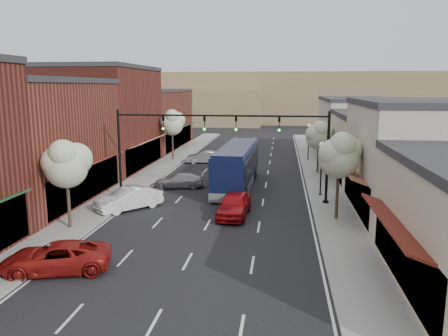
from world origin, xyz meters
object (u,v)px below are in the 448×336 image
at_px(tree_right_near, 340,154).
at_px(red_hatchback, 234,205).
at_px(lamp_post_far, 309,136).
at_px(parked_car_a, 56,257).
at_px(signal_mast_left, 148,141).
at_px(tree_right_far, 319,135).
at_px(parked_car_c, 179,181).
at_px(tree_left_near, 66,163).
at_px(tree_left_far, 172,122).
at_px(parked_car_e, 204,157).
at_px(lamp_post_near, 322,160).
at_px(signal_mast_right, 295,143).
at_px(parked_car_b, 129,199).
at_px(coach_bus, 237,166).

relative_size(tree_right_near, red_hatchback, 1.23).
relative_size(lamp_post_far, parked_car_a, 0.87).
height_order(signal_mast_left, tree_right_far, signal_mast_left).
bearing_deg(tree_right_near, parked_car_c, 147.34).
bearing_deg(tree_left_near, parked_car_a, -69.04).
xyz_separation_m(tree_right_near, red_hatchback, (-6.85, 0.18, -3.63)).
height_order(tree_left_far, parked_car_e, tree_left_far).
bearing_deg(lamp_post_near, tree_left_near, -146.67).
relative_size(parked_car_a, parked_car_c, 1.17).
xyz_separation_m(tree_right_near, parked_car_e, (-12.55, 20.58, -3.75)).
height_order(signal_mast_right, parked_car_e, signal_mast_right).
distance_m(tree_left_near, lamp_post_far, 32.35).
bearing_deg(parked_car_b, signal_mast_left, 120.43).
distance_m(signal_mast_left, tree_right_near, 14.55).
xyz_separation_m(tree_left_far, coach_bus, (9.05, -13.22, -2.68)).
height_order(lamp_post_near, coach_bus, lamp_post_near).
bearing_deg(tree_left_near, tree_left_far, 90.00).
bearing_deg(parked_car_e, parked_car_c, -5.86).
xyz_separation_m(tree_right_near, tree_right_far, (0.00, 16.00, -0.46)).
xyz_separation_m(parked_car_b, parked_car_e, (2.00, 19.78, -0.11)).
bearing_deg(red_hatchback, tree_right_near, 1.88).
height_order(tree_left_far, lamp_post_near, tree_left_far).
distance_m(signal_mast_left, coach_bus, 8.42).
distance_m(tree_right_far, parked_car_c, 15.23).
xyz_separation_m(coach_bus, parked_car_a, (-6.77, -18.74, -1.22)).
bearing_deg(parked_car_e, tree_right_far, 64.08).
xyz_separation_m(signal_mast_left, tree_right_far, (13.97, 11.95, -0.63)).
distance_m(tree_left_far, coach_bus, 16.24).
bearing_deg(red_hatchback, signal_mast_left, 154.83).
bearing_deg(parked_car_c, tree_right_near, 46.54).
height_order(signal_mast_right, lamp_post_far, signal_mast_right).
bearing_deg(parked_car_c, signal_mast_right, 57.10).
xyz_separation_m(tree_left_far, lamp_post_far, (16.05, 2.06, -1.60)).
xyz_separation_m(tree_right_far, coach_bus, (-7.55, -7.22, -2.06)).
distance_m(lamp_post_far, coach_bus, 16.84).
height_order(tree_left_near, lamp_post_near, tree_left_near).
bearing_deg(parked_car_c, parked_car_a, -16.41).
height_order(tree_right_near, parked_car_e, tree_right_near).
height_order(tree_left_far, parked_car_a, tree_left_far).
height_order(tree_right_far, lamp_post_far, tree_right_far).
distance_m(coach_bus, red_hatchback, 8.70).
bearing_deg(parked_car_a, parked_car_e, 160.57).
xyz_separation_m(parked_car_c, parked_car_e, (0.00, 12.54, 0.07)).
relative_size(signal_mast_right, tree_right_near, 1.38).
height_order(signal_mast_left, parked_car_e, signal_mast_left).
xyz_separation_m(tree_right_far, parked_car_c, (-12.55, -7.96, -3.36)).
relative_size(red_hatchback, parked_car_b, 0.98).
xyz_separation_m(lamp_post_near, parked_car_c, (-12.00, 1.49, -2.37)).
bearing_deg(lamp_post_near, tree_right_far, 86.69).
height_order(signal_mast_right, red_hatchback, signal_mast_right).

